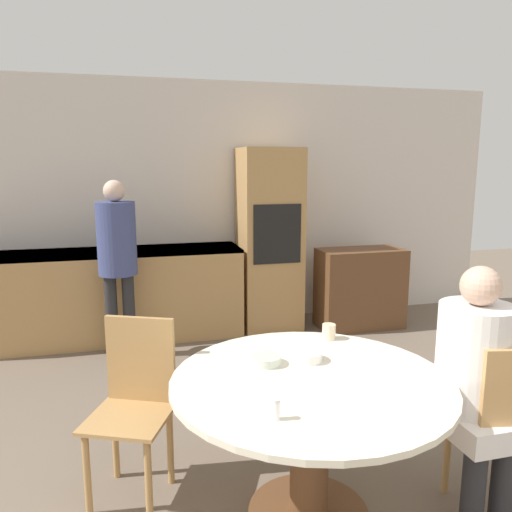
% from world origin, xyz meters
% --- Properties ---
extents(wall_back, '(6.60, 0.05, 2.60)m').
position_xyz_m(wall_back, '(0.00, 4.78, 1.30)').
color(wall_back, silver).
rests_on(wall_back, ground_plane).
extents(kitchen_counter, '(2.64, 0.60, 0.91)m').
position_xyz_m(kitchen_counter, '(-1.13, 4.43, 0.47)').
color(kitchen_counter, tan).
rests_on(kitchen_counter, ground_plane).
extents(oven_unit, '(0.62, 0.59, 1.91)m').
position_xyz_m(oven_unit, '(0.54, 4.44, 0.95)').
color(oven_unit, tan).
rests_on(oven_unit, ground_plane).
extents(sideboard, '(0.90, 0.45, 0.85)m').
position_xyz_m(sideboard, '(1.48, 4.17, 0.43)').
color(sideboard, brown).
rests_on(sideboard, ground_plane).
extents(dining_table, '(1.33, 1.33, 0.74)m').
position_xyz_m(dining_table, '(-0.11, 1.49, 0.52)').
color(dining_table, brown).
rests_on(dining_table, ground_plane).
extents(chair_near_right, '(0.47, 0.47, 0.94)m').
position_xyz_m(chair_near_right, '(0.78, 1.22, 0.53)').
color(chair_near_right, tan).
rests_on(chair_near_right, ground_plane).
extents(chair_far_left, '(0.53, 0.53, 0.94)m').
position_xyz_m(chair_far_left, '(-0.92, 1.96, 0.53)').
color(chair_far_left, tan).
rests_on(chair_far_left, ground_plane).
extents(person_seated, '(0.36, 0.43, 1.28)m').
position_xyz_m(person_seated, '(0.66, 1.31, 0.74)').
color(person_seated, '#262628').
rests_on(person_seated, ground_plane).
extents(person_standing, '(0.34, 0.34, 1.61)m').
position_xyz_m(person_standing, '(-1.01, 3.92, 0.99)').
color(person_standing, '#262628').
rests_on(person_standing, ground_plane).
extents(cup, '(0.08, 0.08, 0.09)m').
position_xyz_m(cup, '(0.18, 1.97, 0.79)').
color(cup, beige).
rests_on(cup, dining_table).
extents(bowl_near, '(0.16, 0.16, 0.04)m').
position_xyz_m(bowl_near, '(-0.27, 1.71, 0.76)').
color(bowl_near, silver).
rests_on(bowl_near, dining_table).
extents(bowl_centre, '(0.15, 0.15, 0.05)m').
position_xyz_m(bowl_centre, '(-0.05, 1.70, 0.77)').
color(bowl_centre, white).
rests_on(bowl_centre, dining_table).
extents(salt_shaker, '(0.03, 0.03, 0.09)m').
position_xyz_m(salt_shaker, '(-0.38, 1.16, 0.79)').
color(salt_shaker, white).
rests_on(salt_shaker, dining_table).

